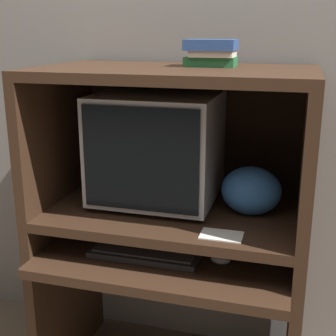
{
  "coord_description": "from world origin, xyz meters",
  "views": [
    {
      "loc": [
        0.44,
        -1.32,
        1.44
      ],
      "look_at": [
        -0.02,
        0.3,
        0.95
      ],
      "focal_mm": 50.0,
      "sensor_mm": 36.0,
      "label": 1
    }
  ],
  "objects": [
    {
      "name": "desk_monitor_shelf",
      "position": [
        0.0,
        0.3,
        0.76
      ],
      "size": [
        0.99,
        0.6,
        0.14
      ],
      "color": "#382316",
      "rests_on": "desk_base"
    },
    {
      "name": "snack_bag",
      "position": [
        0.29,
        0.31,
        0.88
      ],
      "size": [
        0.22,
        0.16,
        0.18
      ],
      "color": "#336BB7",
      "rests_on": "desk_monitor_shelf"
    },
    {
      "name": "hutch_upper",
      "position": [
        0.0,
        0.33,
        1.15
      ],
      "size": [
        0.99,
        0.6,
        0.53
      ],
      "color": "#382316",
      "rests_on": "desk_monitor_shelf"
    },
    {
      "name": "mouse",
      "position": [
        0.21,
        0.16,
        0.67
      ],
      "size": [
        0.07,
        0.05,
        0.03
      ],
      "color": "#B7B7B7",
      "rests_on": "desk_base"
    },
    {
      "name": "keyboard",
      "position": [
        -0.07,
        0.14,
        0.67
      ],
      "size": [
        0.4,
        0.15,
        0.03
      ],
      "color": "#2D2D30",
      "rests_on": "desk_base"
    },
    {
      "name": "wall_back",
      "position": [
        0.0,
        0.66,
        1.3
      ],
      "size": [
        6.0,
        0.06,
        2.6
      ],
      "color": "gray",
      "rests_on": "ground_plane"
    },
    {
      "name": "desk_base",
      "position": [
        0.0,
        0.25,
        0.42
      ],
      "size": [
        0.99,
        0.68,
        0.66
      ],
      "color": "#382316",
      "rests_on": "ground_plane"
    },
    {
      "name": "paper_card",
      "position": [
        0.22,
        0.09,
        0.8
      ],
      "size": [
        0.14,
        0.09,
        0.0
      ],
      "color": "white",
      "rests_on": "desk_monitor_shelf"
    },
    {
      "name": "crt_monitor",
      "position": [
        -0.08,
        0.35,
        1.01
      ],
      "size": [
        0.46,
        0.42,
        0.42
      ],
      "color": "#B2B2B7",
      "rests_on": "desk_monitor_shelf"
    },
    {
      "name": "book_stack",
      "position": [
        0.12,
        0.37,
        1.37
      ],
      "size": [
        0.18,
        0.13,
        0.09
      ],
      "color": "#236638",
      "rests_on": "hutch_upper"
    }
  ]
}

